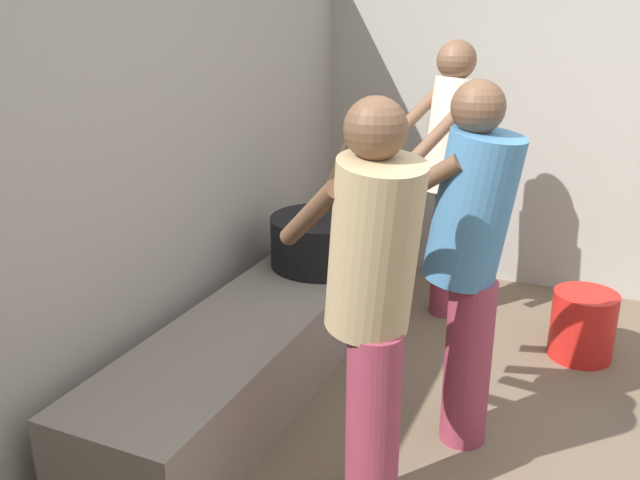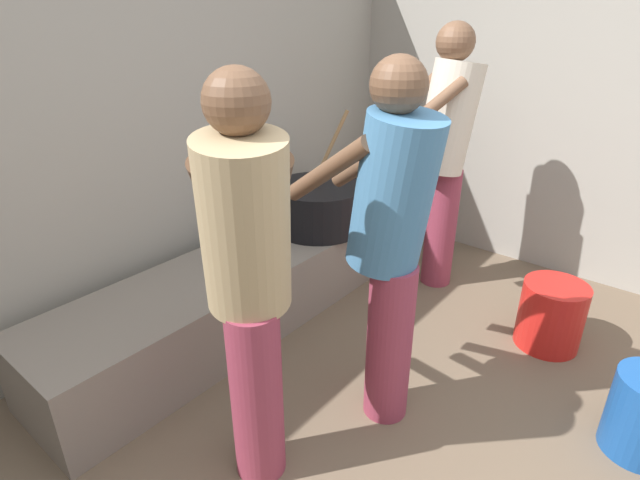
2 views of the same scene
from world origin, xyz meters
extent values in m
cube|color=#9E998E|center=(0.00, 2.23, 1.07)|extent=(5.30, 0.20, 2.14)
cube|color=slate|center=(0.65, 1.71, 0.21)|extent=(2.55, 0.60, 0.42)
cylinder|color=black|center=(1.23, 1.66, 0.56)|extent=(0.60, 0.60, 0.28)
cylinder|color=#937047|center=(1.33, 1.66, 0.90)|extent=(0.21, 0.18, 0.51)
cylinder|color=#8C3347|center=(-0.09, 0.88, 0.38)|extent=(0.20, 0.20, 0.76)
cylinder|color=tan|center=(-0.07, 0.90, 1.06)|extent=(0.48, 0.48, 0.65)
sphere|color=brown|center=(-0.06, 0.91, 1.46)|extent=(0.21, 0.21, 0.21)
cylinder|color=brown|center=(0.19, 0.98, 1.13)|extent=(0.36, 0.39, 0.35)
cylinder|color=brown|center=(-0.01, 1.16, 1.13)|extent=(0.36, 0.39, 0.35)
cylinder|color=#8C3347|center=(1.76, 1.05, 0.40)|extent=(0.20, 0.20, 0.80)
cylinder|color=beige|center=(1.74, 1.06, 1.12)|extent=(0.49, 0.46, 0.68)
sphere|color=brown|center=(1.73, 1.07, 1.55)|extent=(0.22, 0.22, 0.22)
cylinder|color=brown|center=(1.60, 1.30, 1.19)|extent=(0.45, 0.31, 0.37)
cylinder|color=brown|center=(1.46, 1.07, 1.19)|extent=(0.45, 0.31, 0.37)
cylinder|color=#8C3347|center=(0.51, 0.66, 0.38)|extent=(0.20, 0.20, 0.76)
cylinder|color=teal|center=(0.51, 0.69, 1.07)|extent=(0.35, 0.42, 0.65)
sphere|color=brown|center=(0.51, 0.70, 1.47)|extent=(0.21, 0.21, 0.21)
cylinder|color=brown|center=(0.68, 0.90, 1.13)|extent=(0.13, 0.47, 0.35)
cylinder|color=brown|center=(0.41, 0.93, 1.13)|extent=(0.13, 0.47, 0.35)
cylinder|color=red|center=(1.51, 0.23, 0.19)|extent=(0.34, 0.34, 0.38)
camera|label=1|loc=(-2.08, 0.20, 1.83)|focal=37.75mm
camera|label=2|loc=(-1.06, -0.23, 1.71)|focal=27.76mm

